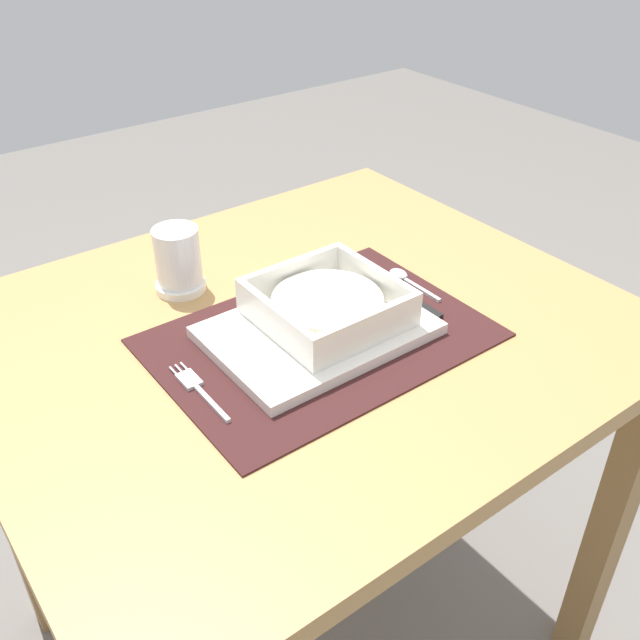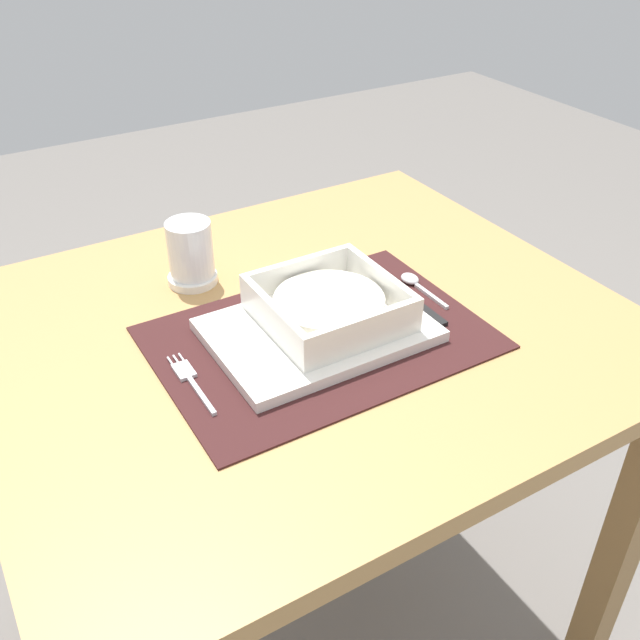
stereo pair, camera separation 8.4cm
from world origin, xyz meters
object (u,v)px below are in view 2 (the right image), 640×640
object	(u,v)px
spoon	(414,282)
butter_knife	(420,306)
dining_table	(304,383)
fork	(189,378)
drinking_glass	(191,255)
bread_knife	(402,306)
porridge_bowl	(329,307)
condiment_saucer	(193,276)

from	to	relation	value
spoon	butter_knife	bearing A→B (deg)	-119.49
dining_table	spoon	xyz separation A→B (m)	(0.19, -0.00, 0.12)
fork	drinking_glass	world-z (taller)	drinking_glass
dining_table	bread_knife	bearing A→B (deg)	-18.05
porridge_bowl	drinking_glass	bearing A→B (deg)	116.66
dining_table	drinking_glass	xyz separation A→B (m)	(-0.09, 0.18, 0.16)
porridge_bowl	fork	xyz separation A→B (m)	(-0.21, -0.01, -0.03)
porridge_bowl	butter_knife	size ratio (longest dim) A/B	1.38
butter_knife	condiment_saucer	distance (m)	0.35
butter_knife	condiment_saucer	xyz separation A→B (m)	(-0.25, 0.24, 0.00)
bread_knife	fork	bearing A→B (deg)	178.15
spoon	bread_knife	world-z (taller)	spoon
fork	butter_knife	bearing A→B (deg)	0.75
bread_knife	drinking_glass	bearing A→B (deg)	133.26
porridge_bowl	bread_knife	world-z (taller)	porridge_bowl
bread_knife	drinking_glass	world-z (taller)	drinking_glass
spoon	condiment_saucer	distance (m)	0.34
butter_knife	bread_knife	size ratio (longest dim) A/B	1.02
bread_knife	porridge_bowl	bearing A→B (deg)	173.54
condiment_saucer	spoon	bearing A→B (deg)	-32.96
spoon	drinking_glass	size ratio (longest dim) A/B	1.08
bread_knife	condiment_saucer	size ratio (longest dim) A/B	1.69
dining_table	drinking_glass	size ratio (longest dim) A/B	8.99
condiment_saucer	bread_knife	bearing A→B (deg)	-44.64
spoon	bread_knife	xyz separation A→B (m)	(-0.05, -0.04, -0.00)
butter_knife	condiment_saucer	world-z (taller)	condiment_saucer
porridge_bowl	spoon	distance (m)	0.18
butter_knife	condiment_saucer	bearing A→B (deg)	134.46
porridge_bowl	fork	bearing A→B (deg)	-177.77
drinking_glass	condiment_saucer	world-z (taller)	drinking_glass
porridge_bowl	butter_knife	world-z (taller)	porridge_bowl
fork	condiment_saucer	xyz separation A→B (m)	(0.10, 0.22, 0.01)
porridge_bowl	bread_knife	size ratio (longest dim) A/B	1.41
dining_table	butter_knife	distance (m)	0.21
porridge_bowl	fork	distance (m)	0.21
condiment_saucer	drinking_glass	bearing A→B (deg)	51.14
bread_knife	condiment_saucer	world-z (taller)	condiment_saucer
butter_knife	bread_knife	distance (m)	0.03
spoon	butter_knife	xyz separation A→B (m)	(-0.03, -0.06, -0.00)
butter_knife	drinking_glass	distance (m)	0.35
butter_knife	drinking_glass	bearing A→B (deg)	133.90
spoon	bread_knife	bearing A→B (deg)	-141.66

